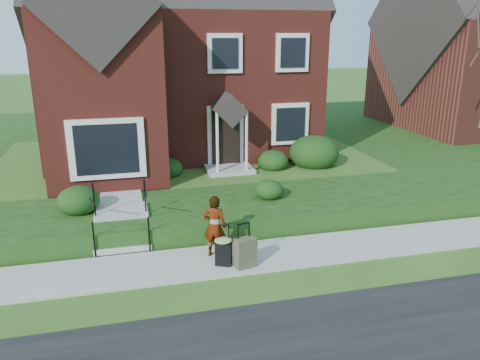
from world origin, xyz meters
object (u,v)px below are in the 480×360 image
object	(u,v)px
front_steps	(122,223)
suitcase_black	(224,250)
woman	(215,226)
suitcase_olive	(245,253)

from	to	relation	value
front_steps	suitcase_black	size ratio (longest dim) A/B	2.04
front_steps	woman	xyz separation A→B (m)	(2.17, -1.64, 0.37)
woman	suitcase_olive	distance (m)	1.01
woman	suitcase_black	world-z (taller)	woman
front_steps	suitcase_olive	size ratio (longest dim) A/B	1.91
front_steps	suitcase_black	bearing A→B (deg)	-43.63
front_steps	woman	world-z (taller)	woman
suitcase_black	front_steps	bearing A→B (deg)	159.93
woman	suitcase_olive	size ratio (longest dim) A/B	1.45
woman	suitcase_black	bearing A→B (deg)	125.00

